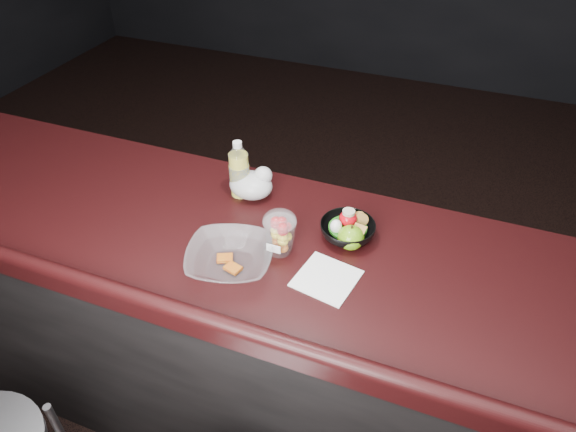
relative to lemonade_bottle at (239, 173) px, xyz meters
The scene contains 8 objects.
counter 0.66m from the lemonade_bottle, 42.40° to the right, with size 4.06×0.71×1.02m.
lemonade_bottle is the anchor object (origin of this frame).
fruit_cup 0.32m from the lemonade_bottle, 43.30° to the right, with size 0.10×0.10×0.14m.
green_apple 0.44m from the lemonade_bottle, 16.84° to the right, with size 0.08×0.08×0.08m.
plastic_bag 0.06m from the lemonade_bottle, ahead, with size 0.15×0.12×0.11m.
snack_bowl 0.41m from the lemonade_bottle, 12.35° to the right, with size 0.19×0.19×0.09m.
takeout_bowl 0.36m from the lemonade_bottle, 69.66° to the right, with size 0.31×0.31×0.06m.
paper_napkin 0.49m from the lemonade_bottle, 35.26° to the right, with size 0.16×0.16×0.00m, color white.
Camera 1 is at (0.45, -0.77, 2.06)m, focal length 32.00 mm.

